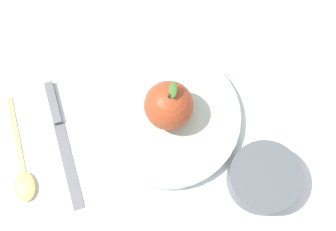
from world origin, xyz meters
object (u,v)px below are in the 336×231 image
(apple, at_px, (169,105))
(dinner_plate, at_px, (168,117))
(side_bowl, at_px, (264,178))
(knife, at_px, (60,132))
(spoon, at_px, (23,174))

(apple, bearing_deg, dinner_plate, -159.99)
(dinner_plate, xyz_separation_m, side_bowl, (0.00, -0.18, 0.01))
(knife, bearing_deg, side_bowl, -67.64)
(dinner_plate, distance_m, spoon, 0.25)
(apple, relative_size, knife, 0.48)
(spoon, bearing_deg, side_bowl, -55.34)
(dinner_plate, distance_m, side_bowl, 0.18)
(side_bowl, relative_size, knife, 0.60)
(dinner_plate, distance_m, apple, 0.05)
(side_bowl, bearing_deg, spoon, 124.66)
(side_bowl, height_order, knife, side_bowl)
(knife, xyz_separation_m, spoon, (-0.09, 0.00, 0.00))
(dinner_plate, bearing_deg, side_bowl, -88.46)
(knife, bearing_deg, apple, -45.30)
(apple, bearing_deg, side_bowl, -89.79)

